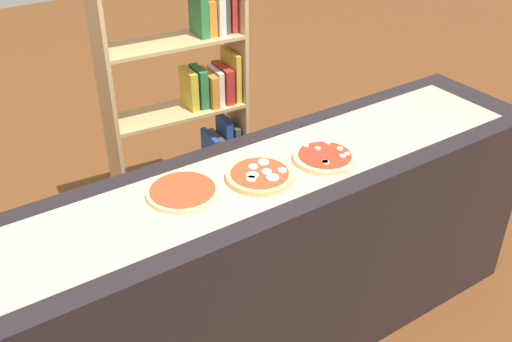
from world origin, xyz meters
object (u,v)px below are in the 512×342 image
Objects in this scene: pizza_mozzarella_1 at (260,175)px; pizza_plain_0 at (183,191)px; pizza_mushroom_2 at (325,157)px; bookshelf at (195,116)px.

pizza_plain_0 is at bearing 166.56° from pizza_mozzarella_1.
pizza_mushroom_2 is 1.04m from bookshelf.
pizza_mozzarella_1 reaches higher than pizza_plain_0.
pizza_mozzarella_1 is 1.02× the size of pizza_mushroom_2.
bookshelf is (-0.03, 1.01, -0.24)m from pizza_mushroom_2.
pizza_mozzarella_1 reaches higher than pizza_mushroom_2.
pizza_mushroom_2 is 0.17× the size of bookshelf.
bookshelf is at bearing 59.48° from pizza_plain_0.
pizza_plain_0 is 1.05× the size of pizza_mushroom_2.
pizza_mushroom_2 is (0.28, -0.03, -0.00)m from pizza_mozzarella_1.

